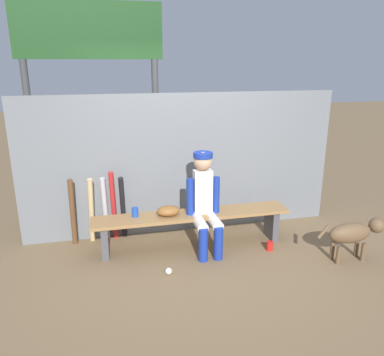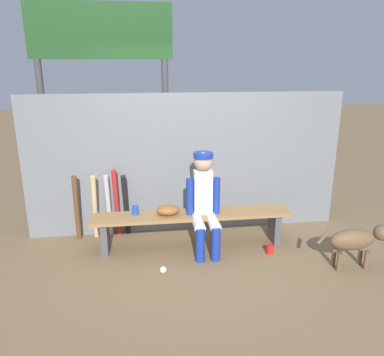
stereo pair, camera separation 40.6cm
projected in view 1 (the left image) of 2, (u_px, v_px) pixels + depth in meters
The scene contains 15 objects.
ground_plane at pixel (192, 246), 4.78m from camera, with size 30.00×30.00×0.00m, color brown.
chainlink_fence at pixel (183, 164), 4.99m from camera, with size 4.13×0.03×1.84m, color slate.
dugout_bench at pixel (192, 221), 4.68m from camera, with size 2.41×0.36×0.44m.
player_seated at pixel (205, 200), 4.52m from camera, with size 0.41×0.55×1.20m.
baseball_glove at pixel (168, 211), 4.57m from camera, with size 0.28×0.20×0.12m, color brown.
bat_aluminum_black at pixel (123, 208), 4.85m from camera, with size 0.06×0.06×0.86m, color black.
bat_aluminum_red at pixel (114, 206), 4.83m from camera, with size 0.06×0.06×0.92m, color #B22323.
bat_aluminum_silver at pixel (105, 209), 4.84m from camera, with size 0.06×0.06×0.85m, color #B7B7BC.
bat_wood_natural at pixel (91, 211), 4.75m from camera, with size 0.06×0.06×0.87m, color tan.
bat_wood_dark at pixel (73, 212), 4.69m from camera, with size 0.06×0.06×0.87m, color brown.
baseball at pixel (169, 271), 4.14m from camera, with size 0.07×0.07×0.07m, color white.
cup_on_ground at pixel (270, 246), 4.66m from camera, with size 0.08×0.08×0.11m, color red.
cup_on_bench at pixel (135, 212), 4.54m from camera, with size 0.08×0.08×0.11m, color #1E47AD.
scoreboard at pixel (95, 56), 5.39m from camera, with size 2.31×0.27×3.25m.
dog at pixel (354, 233), 4.36m from camera, with size 0.84×0.20×0.49m.
Camera 1 is at (-0.99, -4.20, 2.21)m, focal length 35.81 mm.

